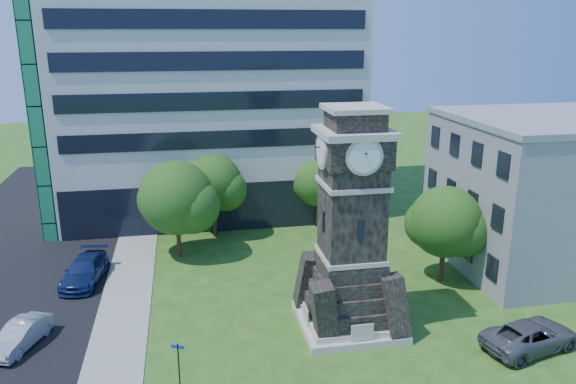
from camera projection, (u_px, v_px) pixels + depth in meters
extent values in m
plane|color=#285217|center=(303.00, 349.00, 29.02)|extent=(160.00, 160.00, 0.00)
cube|color=gray|center=(123.00, 318.00, 32.03)|extent=(3.00, 70.00, 0.06)
cube|color=#B4AE9D|center=(348.00, 321.00, 31.39)|extent=(5.40, 5.40, 0.40)
cube|color=#B4AE9D|center=(348.00, 315.00, 31.29)|extent=(4.80, 4.80, 0.30)
cube|color=black|center=(352.00, 202.00, 29.42)|extent=(3.00, 3.00, 6.40)
cube|color=#B4AE9D|center=(350.00, 255.00, 30.27)|extent=(3.25, 3.25, 0.25)
cube|color=#B4AE9D|center=(353.00, 183.00, 29.14)|extent=(3.25, 3.25, 0.25)
cube|color=black|center=(360.00, 230.00, 28.27)|extent=(0.35, 0.08, 1.10)
cube|color=black|center=(354.00, 150.00, 28.64)|extent=(3.30, 3.30, 1.60)
cube|color=#B4AE9D|center=(355.00, 132.00, 28.39)|extent=(3.70, 3.70, 0.35)
cylinder|color=white|center=(365.00, 157.00, 26.97)|extent=(1.56, 0.06, 1.56)
cylinder|color=white|center=(320.00, 151.00, 28.32)|extent=(0.06, 1.56, 1.56)
cube|color=black|center=(355.00, 120.00, 28.22)|extent=(2.60, 2.60, 0.90)
cube|color=#B4AE9D|center=(355.00, 108.00, 28.05)|extent=(3.00, 3.00, 0.25)
cube|color=silver|center=(208.00, 52.00, 49.08)|extent=(25.00, 15.00, 28.00)
cube|color=black|center=(219.00, 207.00, 45.66)|extent=(24.50, 0.80, 4.00)
cube|color=gray|center=(562.00, 193.00, 38.74)|extent=(15.00, 12.00, 10.00)
cube|color=gray|center=(573.00, 118.00, 37.28)|extent=(15.20, 12.20, 0.40)
imported|color=#93979A|center=(20.00, 335.00, 29.06)|extent=(2.75, 4.28, 1.33)
imported|color=navy|center=(85.00, 270.00, 36.56)|extent=(2.92, 5.62, 1.56)
imported|color=#56565C|center=(531.00, 336.00, 28.88)|extent=(5.77, 3.70, 1.48)
cube|color=black|center=(353.00, 328.00, 30.45)|extent=(0.05, 0.39, 0.61)
cube|color=black|center=(379.00, 326.00, 30.71)|extent=(0.05, 0.39, 0.61)
cube|color=#331D11|center=(366.00, 325.00, 30.55)|extent=(1.58, 0.42, 0.04)
cube|color=#331D11|center=(365.00, 320.00, 30.67)|extent=(1.58, 0.04, 0.35)
cylinder|color=black|center=(179.00, 369.00, 25.16)|extent=(0.06, 0.06, 2.54)
cube|color=navy|center=(178.00, 347.00, 24.84)|extent=(0.61, 0.04, 0.15)
cylinder|color=#332114|center=(179.00, 239.00, 40.52)|extent=(0.32, 0.32, 2.58)
sphere|color=#255118|center=(176.00, 198.00, 39.63)|extent=(5.30, 5.30, 5.30)
sphere|color=#255118|center=(192.00, 206.00, 39.46)|extent=(3.97, 3.97, 3.97)
sphere|color=#255118|center=(163.00, 200.00, 40.17)|extent=(3.71, 3.71, 3.71)
cylinder|color=#332114|center=(215.00, 221.00, 44.55)|extent=(0.33, 0.33, 2.55)
sphere|color=#2D691F|center=(213.00, 183.00, 43.68)|extent=(4.43, 4.43, 4.43)
sphere|color=#2D691F|center=(226.00, 190.00, 43.55)|extent=(3.32, 3.32, 3.32)
sphere|color=#2D691F|center=(203.00, 185.00, 44.14)|extent=(3.10, 3.10, 3.10)
cylinder|color=#332114|center=(317.00, 213.00, 46.81)|extent=(0.32, 0.32, 2.19)
sphere|color=#28621D|center=(318.00, 183.00, 46.06)|extent=(3.88, 3.88, 3.88)
sphere|color=#28621D|center=(328.00, 188.00, 45.96)|extent=(2.91, 2.91, 2.91)
sphere|color=#28621D|center=(308.00, 184.00, 46.47)|extent=(2.71, 2.71, 2.71)
cylinder|color=#332114|center=(442.00, 264.00, 36.60)|extent=(0.32, 0.32, 2.37)
sphere|color=#25691F|center=(445.00, 222.00, 35.79)|extent=(4.61, 4.61, 4.61)
sphere|color=#25691F|center=(462.00, 230.00, 35.65)|extent=(3.46, 3.46, 3.46)
sphere|color=#25691F|center=(429.00, 223.00, 36.26)|extent=(3.23, 3.23, 3.23)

